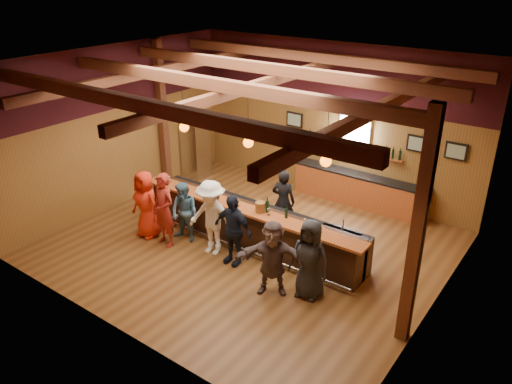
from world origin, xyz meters
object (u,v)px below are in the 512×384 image
(stainless_fridge, at_px, (196,150))
(customer_white, at_px, (211,218))
(customer_dark, at_px, (310,259))
(ice_bucket, at_px, (260,207))
(customer_denim, at_px, (184,212))
(customer_navy, at_px, (233,230))
(bar_counter, at_px, (253,225))
(bottle_a, at_px, (267,206))
(back_bar_cabinet, at_px, (359,190))
(customer_redvest, at_px, (164,210))
(customer_orange, at_px, (146,204))
(customer_brown, at_px, (272,258))
(bartender, at_px, (283,201))

(stainless_fridge, relative_size, customer_white, 0.95)
(customer_dark, relative_size, ice_bucket, 7.01)
(customer_white, bearing_deg, customer_denim, 171.02)
(stainless_fridge, distance_m, customer_navy, 5.48)
(bar_counter, height_order, bottle_a, bottle_a)
(back_bar_cabinet, relative_size, stainless_fridge, 2.22)
(back_bar_cabinet, bearing_deg, customer_redvest, -120.88)
(customer_orange, bearing_deg, customer_dark, 6.97)
(customer_denim, relative_size, customer_brown, 0.93)
(customer_brown, bearing_deg, customer_navy, 133.69)
(back_bar_cabinet, relative_size, customer_white, 2.12)
(customer_orange, bearing_deg, customer_white, 13.95)
(bar_counter, height_order, customer_orange, customer_orange)
(customer_redvest, relative_size, customer_denim, 1.21)
(customer_white, relative_size, ice_bucket, 7.51)
(customer_navy, relative_size, bottle_a, 4.71)
(back_bar_cabinet, height_order, customer_dark, customer_dark)
(customer_orange, height_order, customer_denim, customer_orange)
(customer_brown, bearing_deg, customer_orange, 148.28)
(customer_dark, bearing_deg, customer_redvest, 179.02)
(customer_redvest, distance_m, customer_brown, 3.27)
(bar_counter, relative_size, stainless_fridge, 3.50)
(stainless_fridge, xyz_separation_m, customer_dark, (6.34, -3.51, -0.02))
(customer_redvest, distance_m, ice_bucket, 2.40)
(stainless_fridge, bearing_deg, customer_redvest, -57.61)
(customer_brown, distance_m, customer_dark, 0.77)
(stainless_fridge, distance_m, customer_denim, 4.25)
(bar_counter, height_order, bartender, bartender)
(customer_dark, bearing_deg, customer_orange, 177.97)
(stainless_fridge, relative_size, customer_navy, 1.04)
(customer_redvest, height_order, customer_brown, customer_redvest)
(customer_redvest, bearing_deg, customer_navy, 17.48)
(customer_brown, xyz_separation_m, customer_dark, (0.69, 0.34, 0.04))
(stainless_fridge, bearing_deg, bar_counter, -30.76)
(stainless_fridge, relative_size, customer_denim, 1.15)
(customer_denim, height_order, customer_brown, customer_brown)
(customer_denim, relative_size, customer_navy, 0.90)
(customer_denim, bearing_deg, customer_redvest, -125.29)
(customer_orange, distance_m, customer_navy, 2.58)
(customer_dark, bearing_deg, customer_brown, -158.35)
(bar_counter, bearing_deg, stainless_fridge, 149.24)
(stainless_fridge, distance_m, customer_redvest, 4.45)
(back_bar_cabinet, height_order, stainless_fridge, stainless_fridge)
(customer_denim, distance_m, customer_brown, 3.05)
(customer_orange, distance_m, ice_bucket, 3.02)
(bar_counter, xyz_separation_m, customer_dark, (2.23, -1.06, 0.36))
(customer_orange, xyz_separation_m, customer_redvest, (0.69, -0.04, 0.06))
(customer_brown, xyz_separation_m, bartender, (-1.30, 2.39, 0.01))
(customer_denim, xyz_separation_m, customer_navy, (1.62, -0.11, 0.09))
(stainless_fridge, height_order, customer_navy, stainless_fridge)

